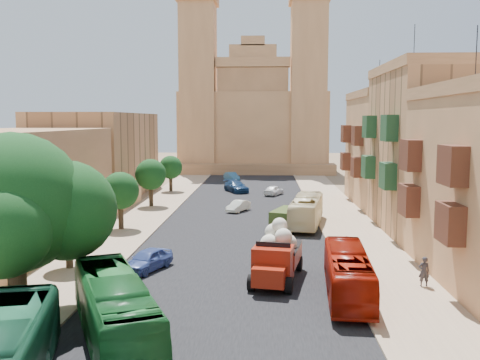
# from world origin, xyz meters

# --- Properties ---
(ground) EXTENTS (260.00, 260.00, 0.00)m
(ground) POSITION_xyz_m (0.00, 0.00, 0.00)
(ground) COLOR brown
(road_surface) EXTENTS (14.00, 140.00, 0.01)m
(road_surface) POSITION_xyz_m (0.00, 30.00, 0.01)
(road_surface) COLOR black
(road_surface) RESTS_ON ground
(sidewalk_east) EXTENTS (5.00, 140.00, 0.01)m
(sidewalk_east) POSITION_xyz_m (9.50, 30.00, 0.01)
(sidewalk_east) COLOR tan
(sidewalk_east) RESTS_ON ground
(sidewalk_west) EXTENTS (5.00, 140.00, 0.01)m
(sidewalk_west) POSITION_xyz_m (-9.50, 30.00, 0.01)
(sidewalk_west) COLOR tan
(sidewalk_west) RESTS_ON ground
(kerb_east) EXTENTS (0.25, 140.00, 0.12)m
(kerb_east) POSITION_xyz_m (7.00, 30.00, 0.06)
(kerb_east) COLOR tan
(kerb_east) RESTS_ON ground
(kerb_west) EXTENTS (0.25, 140.00, 0.12)m
(kerb_west) POSITION_xyz_m (-7.00, 30.00, 0.06)
(kerb_west) COLOR tan
(kerb_west) RESTS_ON ground
(townhouse_c) EXTENTS (9.00, 14.00, 17.40)m
(townhouse_c) POSITION_xyz_m (15.95, 25.00, 6.91)
(townhouse_c) COLOR tan
(townhouse_c) RESTS_ON ground
(townhouse_d) EXTENTS (9.00, 14.00, 15.90)m
(townhouse_d) POSITION_xyz_m (15.95, 39.00, 6.16)
(townhouse_d) COLOR #AC794D
(townhouse_d) RESTS_ON ground
(west_wall) EXTENTS (1.00, 40.00, 1.80)m
(west_wall) POSITION_xyz_m (-12.50, 20.00, 0.90)
(west_wall) COLOR #AC794D
(west_wall) RESTS_ON ground
(west_building_mid) EXTENTS (10.00, 22.00, 10.00)m
(west_building_mid) POSITION_xyz_m (-18.00, 44.00, 5.00)
(west_building_mid) COLOR tan
(west_building_mid) RESTS_ON ground
(church) EXTENTS (28.00, 22.50, 36.30)m
(church) POSITION_xyz_m (-0.00, 78.61, 9.52)
(church) COLOR #AC794D
(church) RESTS_ON ground
(ficus_tree) EXTENTS (8.66, 7.97, 8.66)m
(ficus_tree) POSITION_xyz_m (-9.42, 4.01, 5.12)
(ficus_tree) COLOR #34281A
(ficus_tree) RESTS_ON ground
(street_tree_a) EXTENTS (2.93, 2.93, 4.50)m
(street_tree_a) POSITION_xyz_m (-10.00, 12.00, 3.01)
(street_tree_a) COLOR #34281A
(street_tree_a) RESTS_ON ground
(street_tree_b) EXTENTS (3.16, 3.16, 4.85)m
(street_tree_b) POSITION_xyz_m (-10.00, 24.00, 3.25)
(street_tree_b) COLOR #34281A
(street_tree_b) RESTS_ON ground
(street_tree_c) EXTENTS (3.30, 3.30, 5.07)m
(street_tree_c) POSITION_xyz_m (-10.00, 36.00, 3.39)
(street_tree_c) COLOR #34281A
(street_tree_c) RESTS_ON ground
(street_tree_d) EXTENTS (3.01, 3.01, 4.63)m
(street_tree_d) POSITION_xyz_m (-10.00, 48.00, 3.09)
(street_tree_d) COLOR #34281A
(street_tree_d) RESTS_ON ground
(red_truck) EXTENTS (3.32, 6.26, 3.49)m
(red_truck) POSITION_xyz_m (2.88, 9.98, 1.54)
(red_truck) COLOR maroon
(red_truck) RESTS_ON ground
(olive_pickup) EXTENTS (3.05, 4.46, 1.69)m
(olive_pickup) POSITION_xyz_m (4.00, 24.62, 0.83)
(olive_pickup) COLOR #394E1D
(olive_pickup) RESTS_ON ground
(bus_green_north) EXTENTS (6.28, 10.09, 2.79)m
(bus_green_north) POSITION_xyz_m (-4.00, 1.00, 1.40)
(bus_green_north) COLOR #1A6229
(bus_green_north) RESTS_ON ground
(bus_red_east) EXTENTS (2.72, 9.02, 2.48)m
(bus_red_east) POSITION_xyz_m (6.50, 7.27, 1.24)
(bus_red_east) COLOR #941406
(bus_red_east) RESTS_ON ground
(bus_cream_east) EXTENTS (3.78, 9.69, 2.63)m
(bus_cream_east) POSITION_xyz_m (5.80, 26.20, 1.32)
(bus_cream_east) COLOR beige
(bus_cream_east) RESTS_ON ground
(car_blue_a) EXTENTS (2.96, 4.24, 1.34)m
(car_blue_a) POSITION_xyz_m (-5.00, 11.64, 0.67)
(car_blue_a) COLOR #384E95
(car_blue_a) RESTS_ON ground
(car_white_a) EXTENTS (2.48, 3.54, 1.11)m
(car_white_a) POSITION_xyz_m (-0.50, 33.07, 0.55)
(car_white_a) COLOR white
(car_white_a) RESTS_ON ground
(car_cream) EXTENTS (2.66, 4.43, 1.15)m
(car_cream) POSITION_xyz_m (4.94, 26.72, 0.58)
(car_cream) COLOR beige
(car_cream) RESTS_ON ground
(car_dkblue) EXTENTS (3.86, 5.30, 1.43)m
(car_dkblue) POSITION_xyz_m (-1.53, 47.69, 0.71)
(car_dkblue) COLOR navy
(car_dkblue) RESTS_ON ground
(car_white_b) EXTENTS (2.77, 3.86, 1.22)m
(car_white_b) POSITION_xyz_m (3.25, 44.97, 0.61)
(car_white_b) COLOR white
(car_white_b) RESTS_ON ground
(car_blue_b) EXTENTS (2.75, 4.00, 1.25)m
(car_blue_b) POSITION_xyz_m (-2.92, 60.74, 0.62)
(car_blue_b) COLOR teal
(car_blue_b) RESTS_ON ground
(pedestrian_a) EXTENTS (0.62, 0.42, 1.68)m
(pedestrian_a) POSITION_xyz_m (11.00, 9.24, 0.84)
(pedestrian_a) COLOR #2E2B2F
(pedestrian_a) RESTS_ON ground
(pedestrian_c) EXTENTS (0.52, 1.03, 1.69)m
(pedestrian_c) POSITION_xyz_m (7.50, 14.30, 0.85)
(pedestrian_c) COLOR #353438
(pedestrian_c) RESTS_ON ground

